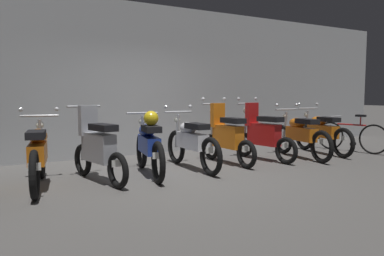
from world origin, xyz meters
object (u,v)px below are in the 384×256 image
(motorbike_slot_3, at_px, (97,148))
(motorbike_slot_6, at_px, (226,137))
(motorbike_slot_9, at_px, (322,132))
(motorbike_slot_2, at_px, (38,154))
(motorbike_slot_8, at_px, (300,135))
(motorbike_slot_4, at_px, (149,144))
(bicycle, at_px, (351,136))
(motorbike_slot_7, at_px, (262,134))
(motorbike_slot_5, at_px, (191,142))

(motorbike_slot_3, xyz_separation_m, motorbike_slot_6, (2.61, 0.27, 0.00))
(motorbike_slot_9, bearing_deg, motorbike_slot_3, -177.51)
(motorbike_slot_2, relative_size, motorbike_slot_6, 1.15)
(motorbike_slot_8, bearing_deg, motorbike_slot_4, 179.80)
(motorbike_slot_9, height_order, bicycle, motorbike_slot_9)
(motorbike_slot_6, bearing_deg, motorbike_slot_8, -7.85)
(bicycle, bearing_deg, motorbike_slot_7, 176.47)
(motorbike_slot_9, bearing_deg, motorbike_slot_7, 179.92)
(motorbike_slot_4, height_order, motorbike_slot_8, motorbike_slot_8)
(motorbike_slot_3, relative_size, motorbike_slot_6, 0.99)
(motorbike_slot_6, bearing_deg, bicycle, -3.38)
(motorbike_slot_3, xyz_separation_m, motorbike_slot_7, (3.47, 0.23, 0.00))
(motorbike_slot_2, distance_m, motorbike_slot_5, 2.60)
(motorbike_slot_2, height_order, motorbike_slot_6, motorbike_slot_6)
(motorbike_slot_3, distance_m, motorbike_slot_7, 3.48)
(motorbike_slot_2, xyz_separation_m, motorbike_slot_6, (3.46, 0.24, 0.04))
(motorbike_slot_6, relative_size, bicycle, 0.99)
(motorbike_slot_4, relative_size, motorbike_slot_8, 1.00)
(motorbike_slot_9, bearing_deg, motorbike_slot_6, 178.98)
(motorbike_slot_2, distance_m, motorbike_slot_3, 0.86)
(motorbike_slot_3, bearing_deg, motorbike_slot_7, 3.78)
(motorbike_slot_6, distance_m, motorbike_slot_7, 0.86)
(motorbike_slot_9, bearing_deg, motorbike_slot_4, -177.60)
(motorbike_slot_3, xyz_separation_m, motorbike_slot_4, (0.88, 0.05, 0.00))
(motorbike_slot_5, bearing_deg, motorbike_slot_3, -175.51)
(motorbike_slot_4, relative_size, motorbike_slot_5, 0.99)
(motorbike_slot_4, xyz_separation_m, motorbike_slot_6, (1.73, 0.23, 0.00))
(motorbike_slot_6, distance_m, motorbike_slot_9, 2.61)
(motorbike_slot_2, relative_size, bicycle, 1.13)
(motorbike_slot_6, xyz_separation_m, motorbike_slot_7, (0.86, -0.04, 0.00))
(motorbike_slot_6, xyz_separation_m, motorbike_slot_9, (2.61, -0.05, -0.04))
(motorbike_slot_7, bearing_deg, motorbike_slot_5, -176.95)
(motorbike_slot_5, xyz_separation_m, motorbike_slot_9, (3.47, 0.09, 0.00))
(motorbike_slot_5, bearing_deg, motorbike_slot_9, 1.48)
(motorbike_slot_2, height_order, motorbike_slot_3, motorbike_slot_3)
(motorbike_slot_4, relative_size, motorbike_slot_6, 1.15)
(motorbike_slot_9, distance_m, bicycle, 0.85)
(motorbike_slot_2, bearing_deg, motorbike_slot_9, 1.84)
(motorbike_slot_4, relative_size, bicycle, 1.13)
(motorbike_slot_8, height_order, motorbike_slot_9, same)
(motorbike_slot_5, relative_size, motorbike_slot_7, 1.16)
(motorbike_slot_3, bearing_deg, motorbike_slot_6, 5.98)
(motorbike_slot_6, distance_m, bicycle, 3.44)
(motorbike_slot_4, height_order, motorbike_slot_9, motorbike_slot_9)
(motorbike_slot_5, relative_size, motorbike_slot_9, 1.01)
(motorbike_slot_7, distance_m, bicycle, 2.57)
(motorbike_slot_9, bearing_deg, motorbike_slot_8, -167.42)
(motorbike_slot_7, distance_m, motorbike_slot_8, 0.90)
(motorbike_slot_6, height_order, bicycle, motorbike_slot_6)
(motorbike_slot_5, height_order, bicycle, motorbike_slot_5)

